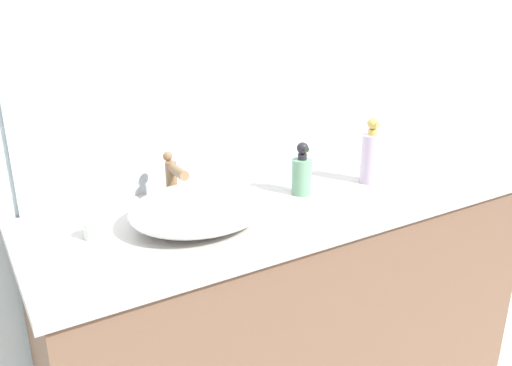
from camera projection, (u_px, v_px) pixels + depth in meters
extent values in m
cube|color=silver|center=(245.00, 48.00, 1.67)|extent=(6.00, 0.06, 2.60)
cube|color=brown|center=(299.00, 322.00, 1.73)|extent=(1.60, 0.50, 0.85)
cube|color=#B4ACA5|center=(303.00, 200.00, 1.57)|extent=(1.64, 0.54, 0.03)
cube|color=#B2BCC6|center=(257.00, 30.00, 1.63)|extent=(1.53, 0.01, 0.94)
ellipsoid|color=white|center=(200.00, 208.00, 1.35)|extent=(0.38, 0.32, 0.10)
cylinder|color=brown|center=(172.00, 182.00, 1.50)|extent=(0.03, 0.03, 0.12)
cylinder|color=brown|center=(178.00, 171.00, 1.44)|extent=(0.03, 0.10, 0.03)
sphere|color=brown|center=(168.00, 156.00, 1.49)|extent=(0.03, 0.03, 0.03)
cylinder|color=silver|center=(370.00, 159.00, 1.65)|extent=(0.06, 0.06, 0.16)
cylinder|color=gold|center=(373.00, 132.00, 1.62)|extent=(0.03, 0.03, 0.02)
sphere|color=gold|center=(373.00, 124.00, 1.61)|extent=(0.04, 0.04, 0.04)
cylinder|color=tan|center=(376.00, 124.00, 1.61)|extent=(0.02, 0.02, 0.02)
cylinder|color=#6BA07B|center=(302.00, 177.00, 1.56)|extent=(0.06, 0.06, 0.11)
cylinder|color=black|center=(302.00, 157.00, 1.54)|extent=(0.03, 0.03, 0.02)
sphere|color=black|center=(303.00, 148.00, 1.53)|extent=(0.04, 0.04, 0.04)
cylinder|color=#212A1E|center=(305.00, 149.00, 1.52)|extent=(0.02, 0.02, 0.02)
cylinder|color=silver|center=(94.00, 230.00, 1.29)|extent=(0.05, 0.05, 0.04)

